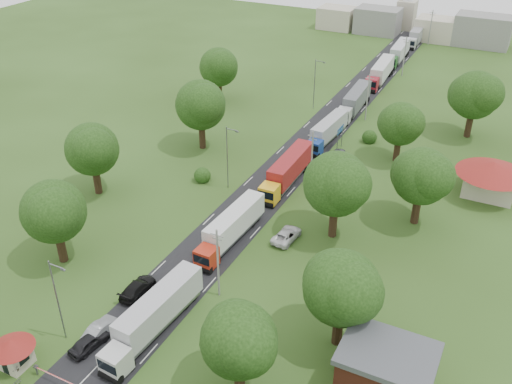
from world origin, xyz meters
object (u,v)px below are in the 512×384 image
Objects in this scene: info_sign at (340,133)px; truck_0 at (154,315)px; boom_barrier at (61,380)px; car_lane_front at (89,342)px; guard_booth at (13,349)px; car_lane_mid at (100,329)px.

info_sign is 0.27× the size of truck_0.
boom_barrier is 2.05× the size of car_lane_front.
guard_booth is at bearing -133.52° from truck_0.
info_sign reaches higher than guard_booth.
guard_booth reaches higher than car_lane_front.
info_sign reaches higher than boom_barrier.
car_lane_mid is at bearing -75.23° from car_lane_front.
boom_barrier is 10.76m from truck_0.
boom_barrier is at bearing 0.01° from guard_booth.
guard_booth is at bearing -179.99° from boom_barrier.
car_lane_mid is at bearing -148.07° from truck_0.
info_sign is 0.91× the size of car_lane_front.
info_sign is at bearing 78.32° from guard_booth.
truck_0 reaches higher than car_lane_front.
boom_barrier is 2.10× the size of guard_booth.
truck_0 is (3.68, 10.03, 1.31)m from boom_barrier.
info_sign is 0.93× the size of car_lane_mid.
car_lane_mid is (-7.73, -53.00, -2.28)m from info_sign.
boom_barrier is 60.39m from info_sign.
boom_barrier is 2.09× the size of car_lane_mid.
truck_0 reaches higher than info_sign.
info_sign reaches higher than car_lane_front.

